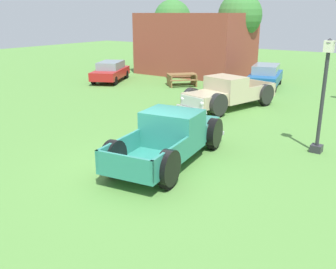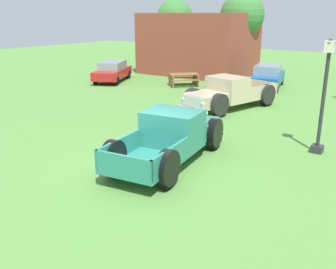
% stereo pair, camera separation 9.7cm
% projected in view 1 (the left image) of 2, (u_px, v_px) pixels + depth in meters
% --- Properties ---
extents(ground_plane, '(80.00, 80.00, 0.00)m').
position_uv_depth(ground_plane, '(145.00, 168.00, 11.52)').
color(ground_plane, '#5B9342').
extents(pickup_truck_foreground, '(2.64, 5.36, 1.57)m').
position_uv_depth(pickup_truck_foreground, '(173.00, 136.00, 12.11)').
color(pickup_truck_foreground, '#2D8475').
rests_on(pickup_truck_foreground, ground_plane).
extents(pickup_truck_behind_left, '(3.12, 5.46, 1.58)m').
position_uv_depth(pickup_truck_behind_left, '(225.00, 94.00, 18.37)').
color(pickup_truck_behind_left, '#C6B793').
rests_on(pickup_truck_behind_left, ground_plane).
extents(sedan_distant_a, '(2.67, 4.48, 1.40)m').
position_uv_depth(sedan_distant_a, '(265.00, 76.00, 23.82)').
color(sedan_distant_a, '#195699').
rests_on(sedan_distant_a, ground_plane).
extents(sedan_distant_b, '(3.19, 4.29, 1.33)m').
position_uv_depth(sedan_distant_b, '(111.00, 71.00, 25.92)').
color(sedan_distant_b, '#B21E1E').
rests_on(sedan_distant_b, ground_plane).
extents(lamp_post_far, '(0.36, 0.36, 3.73)m').
position_uv_depth(lamp_post_far, '(323.00, 95.00, 12.27)').
color(lamp_post_far, '#2D2D33').
rests_on(lamp_post_far, ground_plane).
extents(picnic_table, '(2.31, 2.32, 0.78)m').
position_uv_depth(picnic_table, '(182.00, 78.00, 24.39)').
color(picnic_table, olive).
rests_on(picnic_table, ground_plane).
extents(oak_tree_east, '(3.18, 3.18, 5.89)m').
position_uv_depth(oak_tree_east, '(240.00, 16.00, 27.63)').
color(oak_tree_east, brown).
rests_on(oak_tree_east, ground_plane).
extents(oak_tree_west, '(3.27, 3.27, 5.60)m').
position_uv_depth(oak_tree_west, '(172.00, 19.00, 33.66)').
color(oak_tree_west, brown).
rests_on(oak_tree_west, ground_plane).
extents(brick_pavilion, '(7.83, 5.39, 4.46)m').
position_uv_depth(brick_pavilion, '(196.00, 44.00, 28.89)').
color(brick_pavilion, brown).
rests_on(brick_pavilion, ground_plane).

